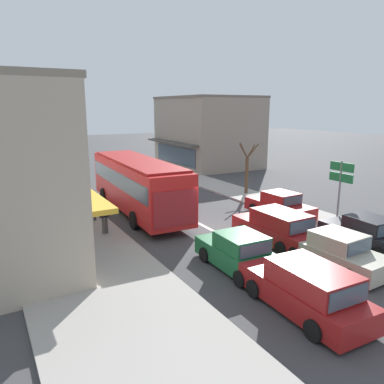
{
  "coord_description": "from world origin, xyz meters",
  "views": [
    {
      "loc": [
        -10.02,
        -15.88,
        6.25
      ],
      "look_at": [
        0.91,
        3.4,
        1.2
      ],
      "focal_mm": 35.0,
      "sensor_mm": 36.0,
      "label": 1
    }
  ],
  "objects_px": {
    "sedan_queue_gap_filler": "(240,253)",
    "directional_road_sign": "(341,178)",
    "parked_sedan_kerb_second": "(280,206)",
    "pedestrian_browsing_midblock": "(93,204)",
    "pedestrian_with_handbag_near": "(105,215)",
    "traffic_light_downstreet": "(57,145)",
    "street_tree_right": "(247,170)",
    "parked_sedan_kerb_front": "(367,234)",
    "sedan_behind_bus_near": "(336,252)",
    "wagon_behind_bus_mid": "(277,228)",
    "city_bus": "(137,182)",
    "wagon_queue_far_back": "(306,290)"
  },
  "relations": [
    {
      "from": "sedan_queue_gap_filler",
      "to": "directional_road_sign",
      "type": "height_order",
      "value": "directional_road_sign"
    },
    {
      "from": "sedan_queue_gap_filler",
      "to": "parked_sedan_kerb_second",
      "type": "bearing_deg",
      "value": 36.58
    },
    {
      "from": "directional_road_sign",
      "to": "pedestrian_browsing_midblock",
      "type": "distance_m",
      "value": 13.17
    },
    {
      "from": "pedestrian_with_handbag_near",
      "to": "traffic_light_downstreet",
      "type": "bearing_deg",
      "value": 86.22
    },
    {
      "from": "pedestrian_with_handbag_near",
      "to": "pedestrian_browsing_midblock",
      "type": "distance_m",
      "value": 2.45
    },
    {
      "from": "traffic_light_downstreet",
      "to": "street_tree_right",
      "type": "distance_m",
      "value": 18.04
    },
    {
      "from": "parked_sedan_kerb_front",
      "to": "directional_road_sign",
      "type": "bearing_deg",
      "value": 66.78
    },
    {
      "from": "sedan_behind_bus_near",
      "to": "pedestrian_browsing_midblock",
      "type": "relative_size",
      "value": 2.62
    },
    {
      "from": "wagon_behind_bus_mid",
      "to": "traffic_light_downstreet",
      "type": "relative_size",
      "value": 1.07
    },
    {
      "from": "street_tree_right",
      "to": "city_bus",
      "type": "bearing_deg",
      "value": -176.42
    },
    {
      "from": "sedan_behind_bus_near",
      "to": "parked_sedan_kerb_front",
      "type": "distance_m",
      "value": 3.03
    },
    {
      "from": "pedestrian_with_handbag_near",
      "to": "pedestrian_browsing_midblock",
      "type": "xyz_separation_m",
      "value": [
        0.06,
        2.45,
        -0.0
      ]
    },
    {
      "from": "street_tree_right",
      "to": "sedan_queue_gap_filler",
      "type": "bearing_deg",
      "value": -128.73
    },
    {
      "from": "pedestrian_browsing_midblock",
      "to": "wagon_behind_bus_mid",
      "type": "bearing_deg",
      "value": -47.94
    },
    {
      "from": "sedan_queue_gap_filler",
      "to": "traffic_light_downstreet",
      "type": "bearing_deg",
      "value": 95.07
    },
    {
      "from": "wagon_behind_bus_mid",
      "to": "directional_road_sign",
      "type": "distance_m",
      "value": 4.59
    },
    {
      "from": "traffic_light_downstreet",
      "to": "street_tree_right",
      "type": "height_order",
      "value": "traffic_light_downstreet"
    },
    {
      "from": "wagon_queue_far_back",
      "to": "sedan_queue_gap_filler",
      "type": "distance_m",
      "value": 3.53
    },
    {
      "from": "street_tree_right",
      "to": "wagon_behind_bus_mid",
      "type": "bearing_deg",
      "value": -119.45
    },
    {
      "from": "pedestrian_with_handbag_near",
      "to": "wagon_behind_bus_mid",
      "type": "bearing_deg",
      "value": -36.25
    },
    {
      "from": "wagon_queue_far_back",
      "to": "street_tree_right",
      "type": "distance_m",
      "value": 16.05
    },
    {
      "from": "wagon_queue_far_back",
      "to": "parked_sedan_kerb_second",
      "type": "height_order",
      "value": "wagon_queue_far_back"
    },
    {
      "from": "wagon_queue_far_back",
      "to": "parked_sedan_kerb_front",
      "type": "height_order",
      "value": "wagon_queue_far_back"
    },
    {
      "from": "traffic_light_downstreet",
      "to": "street_tree_right",
      "type": "xyz_separation_m",
      "value": [
        10.38,
        -14.72,
        -1.04
      ]
    },
    {
      "from": "wagon_queue_far_back",
      "to": "street_tree_right",
      "type": "height_order",
      "value": "street_tree_right"
    },
    {
      "from": "parked_sedan_kerb_second",
      "to": "pedestrian_with_handbag_near",
      "type": "height_order",
      "value": "pedestrian_with_handbag_near"
    },
    {
      "from": "directional_road_sign",
      "to": "street_tree_right",
      "type": "relative_size",
      "value": 0.94
    },
    {
      "from": "sedan_queue_gap_filler",
      "to": "sedan_behind_bus_near",
      "type": "relative_size",
      "value": 0.99
    },
    {
      "from": "wagon_behind_bus_mid",
      "to": "parked_sedan_kerb_front",
      "type": "xyz_separation_m",
      "value": [
        3.07,
        -2.52,
        -0.08
      ]
    },
    {
      "from": "traffic_light_downstreet",
      "to": "directional_road_sign",
      "type": "xyz_separation_m",
      "value": [
        9.64,
        -23.37,
        -0.15
      ]
    },
    {
      "from": "sedan_behind_bus_near",
      "to": "wagon_behind_bus_mid",
      "type": "bearing_deg",
      "value": 92.24
    },
    {
      "from": "wagon_behind_bus_mid",
      "to": "pedestrian_browsing_midblock",
      "type": "height_order",
      "value": "pedestrian_browsing_midblock"
    },
    {
      "from": "sedan_queue_gap_filler",
      "to": "parked_sedan_kerb_second",
      "type": "distance_m",
      "value": 7.93
    },
    {
      "from": "traffic_light_downstreet",
      "to": "parked_sedan_kerb_front",
      "type": "bearing_deg",
      "value": -71.73
    },
    {
      "from": "traffic_light_downstreet",
      "to": "wagon_behind_bus_mid",
      "type": "bearing_deg",
      "value": -76.8
    },
    {
      "from": "city_bus",
      "to": "wagon_queue_far_back",
      "type": "xyz_separation_m",
      "value": [
        0.32,
        -13.17,
        -1.14
      ]
    },
    {
      "from": "city_bus",
      "to": "wagon_queue_far_back",
      "type": "relative_size",
      "value": 2.4
    },
    {
      "from": "city_bus",
      "to": "sedan_behind_bus_near",
      "type": "height_order",
      "value": "city_bus"
    },
    {
      "from": "sedan_behind_bus_near",
      "to": "street_tree_right",
      "type": "xyz_separation_m",
      "value": [
        4.76,
        11.91,
        1.15
      ]
    },
    {
      "from": "traffic_light_downstreet",
      "to": "city_bus",
      "type": "bearing_deg",
      "value": -83.38
    },
    {
      "from": "wagon_behind_bus_mid",
      "to": "pedestrian_browsing_midblock",
      "type": "relative_size",
      "value": 2.77
    },
    {
      "from": "parked_sedan_kerb_front",
      "to": "pedestrian_browsing_midblock",
      "type": "xyz_separation_m",
      "value": [
        -9.72,
        9.89,
        0.4
      ]
    },
    {
      "from": "sedan_behind_bus_near",
      "to": "parked_sedan_kerb_second",
      "type": "bearing_deg",
      "value": 65.32
    },
    {
      "from": "traffic_light_downstreet",
      "to": "sedan_queue_gap_filler",
      "type": "bearing_deg",
      "value": -84.93
    },
    {
      "from": "city_bus",
      "to": "sedan_queue_gap_filler",
      "type": "height_order",
      "value": "city_bus"
    },
    {
      "from": "parked_sedan_kerb_front",
      "to": "wagon_behind_bus_mid",
      "type": "bearing_deg",
      "value": 140.59
    },
    {
      "from": "street_tree_right",
      "to": "pedestrian_browsing_midblock",
      "type": "height_order",
      "value": "street_tree_right"
    },
    {
      "from": "wagon_queue_far_back",
      "to": "pedestrian_browsing_midblock",
      "type": "xyz_separation_m",
      "value": [
        -3.26,
        12.41,
        0.32
      ]
    },
    {
      "from": "sedan_queue_gap_filler",
      "to": "parked_sedan_kerb_second",
      "type": "relative_size",
      "value": 1.0
    },
    {
      "from": "sedan_behind_bus_near",
      "to": "city_bus",
      "type": "bearing_deg",
      "value": 108.67
    }
  ]
}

